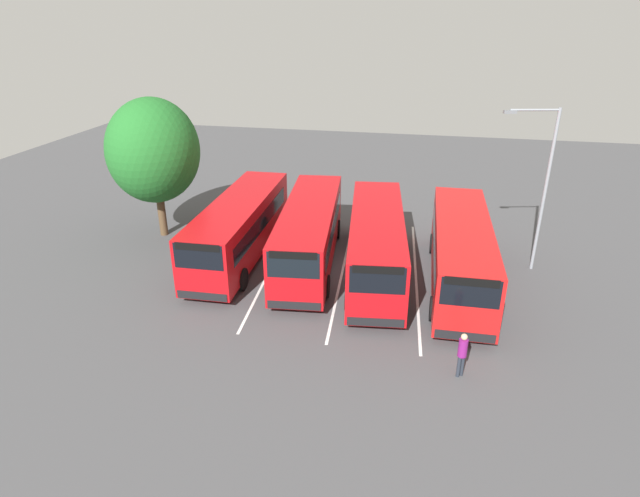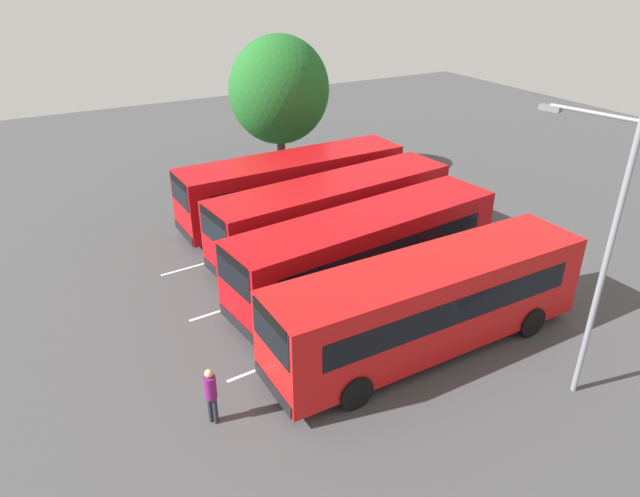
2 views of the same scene
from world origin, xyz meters
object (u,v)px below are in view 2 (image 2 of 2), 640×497
Objects in this scene: bus_far_left at (293,186)px; bus_center_right at (365,249)px; pedestrian at (211,392)px; street_lamp at (600,246)px; bus_center_left at (333,213)px; depot_tree at (279,90)px; bus_far_right at (428,302)px.

bus_far_left is 7.13m from bus_center_right.
bus_far_left is at bearing 15.02° from pedestrian.
street_lamp is (-2.21, 7.39, 2.85)m from bus_center_right.
pedestrian is (7.87, 7.23, -0.68)m from bus_center_left.
bus_center_right is 1.41× the size of depot_tree.
bus_center_right is 1.38× the size of street_lamp.
street_lamp is (-1.60, 14.49, 2.85)m from bus_far_left.
pedestrian is 19.45m from depot_tree.
bus_center_right is 13.17m from depot_tree.
bus_far_right is at bearing 80.09° from depot_tree.
street_lamp is (-1.60, 10.82, 2.85)m from bus_center_left.
street_lamp is at bearing 92.55° from bus_center_left.
street_lamp is at bearing 124.87° from bus_far_right.
bus_center_left is (-0.00, 3.68, 0.00)m from bus_far_left.
bus_far_right is 5.12m from street_lamp.
bus_far_right is 16.99m from depot_tree.
street_lamp reaches higher than pedestrian.
bus_far_right is 6.16× the size of pedestrian.
street_lamp is (-9.47, 3.59, 3.53)m from pedestrian.
depot_tree is at bearing -111.77° from bus_far_left.
bus_far_left is 1.00× the size of bus_far_right.
street_lamp is at bearing 88.85° from depot_tree.
bus_center_left is 1.38× the size of street_lamp.
depot_tree is at bearing -13.92° from street_lamp.
street_lamp is at bearing -59.91° from pedestrian.
street_lamp is at bearing 100.35° from bus_center_right.
bus_far_right is at bearing 79.85° from bus_center_right.
bus_center_right reaches higher than pedestrian.
bus_center_right is 3.94m from bus_far_right.
bus_far_right is (0.87, 7.36, 0.00)m from bus_center_left.
bus_center_right is at bearing 83.67° from bus_far_left.
bus_far_right is at bearing 22.82° from street_lamp.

